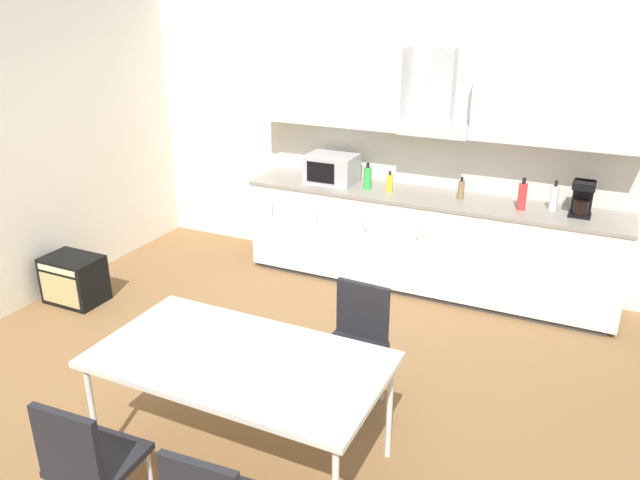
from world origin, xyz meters
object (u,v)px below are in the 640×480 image
bottle_brown (461,190)px  bottle_green (368,178)px  dining_table (239,363)px  chair_far_right (356,334)px  microwave (332,169)px  coffee_maker (582,198)px  bottle_red (522,196)px  chair_near_left (86,457)px  guitar_amp (74,279)px  bottle_yellow (390,183)px  bottle_white (554,198)px  pendant_lamp (230,198)px

bottle_brown → bottle_green: size_ratio=0.81×
dining_table → chair_far_right: size_ratio=1.95×
microwave → chair_far_right: 2.32m
coffee_maker → bottle_red: size_ratio=1.06×
chair_near_left → chair_far_right: bearing=65.6°
coffee_maker → dining_table: 3.29m
microwave → bottle_brown: (1.28, 0.03, -0.05)m
bottle_brown → chair_far_right: bearing=-95.5°
microwave → bottle_green: size_ratio=1.90×
guitar_amp → chair_near_left: bearing=-42.6°
microwave → chair_far_right: size_ratio=0.55×
coffee_maker → chair_far_right: bearing=-121.1°
bottle_red → chair_near_left: bottle_red is taller
microwave → bottle_yellow: bearing=-4.2°
bottle_red → guitar_amp: (-3.66, -1.65, -0.83)m
bottle_yellow → dining_table: size_ratio=0.12×
bottle_red → chair_far_right: bottle_red is taller
microwave → bottle_white: 2.07m
microwave → bottle_white: microwave is taller
bottle_brown → microwave: bearing=-178.8°
bottle_red → dining_table: bottle_red is taller
bottle_white → guitar_amp: bearing=-156.0°
bottle_brown → bottle_white: bearing=1.8°
bottle_white → dining_table: size_ratio=0.16×
bottle_yellow → bottle_green: (-0.22, 0.01, 0.02)m
guitar_amp → pendant_lamp: (2.53, -1.14, 1.47)m
coffee_maker → guitar_amp: size_ratio=0.58×
bottle_yellow → pendant_lamp: (0.08, -2.78, 0.68)m
chair_far_right → bottle_yellow: bearing=103.5°
coffee_maker → chair_far_right: size_ratio=0.34×
coffee_maker → chair_near_left: size_ratio=0.34×
bottle_green → microwave: bearing=174.2°
microwave → coffee_maker: coffee_maker is taller
bottle_red → bottle_yellow: bottle_red is taller
bottle_brown → dining_table: size_ratio=0.12×
coffee_maker → bottle_red: coffee_maker is taller
bottle_brown → pendant_lamp: (-0.58, -2.85, 0.67)m
bottle_red → chair_far_right: (-0.74, -1.94, -0.52)m
bottle_white → bottle_brown: 0.80m
bottle_brown → pendant_lamp: pendant_lamp is taller
bottle_red → bottle_brown: 0.55m
bottle_green → coffee_maker: bearing=2.0°
dining_table → chair_far_right: 0.94m
coffee_maker → microwave: bearing=-179.3°
bottle_yellow → pendant_lamp: 2.86m
bottle_white → guitar_amp: (-3.91, -1.74, -0.82)m
bottle_red → bottle_green: size_ratio=1.12×
bottle_white → bottle_yellow: size_ratio=1.31×
bottle_red → bottle_yellow: (-1.20, -0.01, -0.04)m
microwave → chair_near_left: 3.72m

